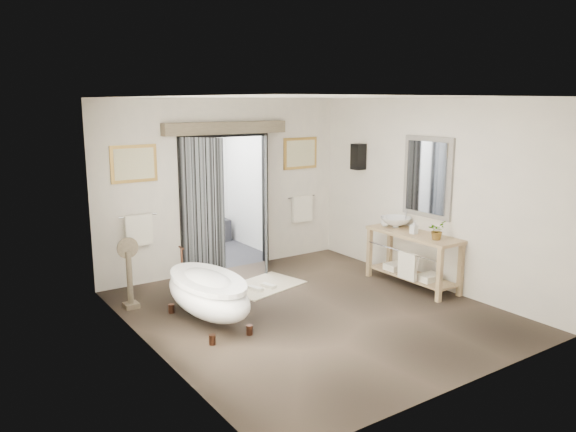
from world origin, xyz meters
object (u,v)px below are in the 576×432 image
at_px(basin, 396,222).
at_px(clawfoot_tub, 208,293).
at_px(vanity, 412,255).
at_px(rug, 263,285).

bearing_deg(basin, clawfoot_tub, 169.75).
bearing_deg(vanity, rug, 145.84).
distance_m(rug, basin, 2.36).
xyz_separation_m(rug, basin, (1.99, -0.86, 0.93)).
height_order(vanity, rug, vanity).
relative_size(clawfoot_tub, rug, 1.46).
bearing_deg(clawfoot_tub, basin, 0.48).
distance_m(clawfoot_tub, vanity, 3.34).
height_order(clawfoot_tub, basin, basin).
bearing_deg(basin, rug, 146.01).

